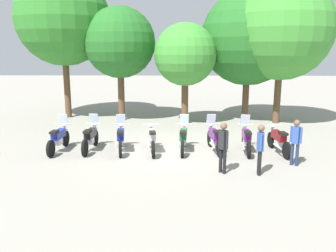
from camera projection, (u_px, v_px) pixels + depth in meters
The scene contains 17 objects.
ground_plane at pixel (168, 151), 13.85m from camera, with size 80.00×80.00×0.00m, color gray.
motorcycle_0 at pixel (59, 138), 13.77m from camera, with size 0.62×2.19×1.37m.
motorcycle_1 at pixel (90, 137), 13.87m from camera, with size 0.62×2.19×1.37m.
motorcycle_2 at pixel (121, 138), 13.75m from camera, with size 0.62×2.19×1.37m.
motorcycle_3 at pixel (152, 139), 13.67m from camera, with size 0.62×2.19×0.99m.
motorcycle_4 at pixel (183, 138), 13.75m from camera, with size 0.62×2.19×1.37m.
motorcycle_5 at pixel (214, 138), 13.75m from camera, with size 0.62×2.18×1.37m.
motorcycle_6 at pixel (246, 139), 13.66m from camera, with size 0.62×2.19×1.37m.
motorcycle_7 at pixel (278, 140), 13.53m from camera, with size 0.62×2.19×0.99m.
person_0 at pixel (223, 144), 11.20m from camera, with size 0.31×0.36×1.67m.
person_1 at pixel (260, 146), 11.07m from camera, with size 0.24×0.41×1.63m.
person_2 at pixel (296, 139), 11.96m from camera, with size 0.37×0.29×1.60m.
tree_0 at pixel (63, 19), 19.56m from camera, with size 5.23×5.23×8.20m.
tree_1 at pixel (120, 43), 19.07m from camera, with size 3.85×3.85×6.20m.
tree_2 at pixel (185, 55), 18.19m from camera, with size 3.25×3.25×5.28m.
tree_3 at pixel (248, 38), 19.13m from camera, with size 5.13×5.13×7.08m.
tree_4 at pixel (282, 29), 18.15m from camera, with size 5.28×5.28×7.58m.
Camera 1 is at (0.30, -13.31, 3.93)m, focal length 37.69 mm.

